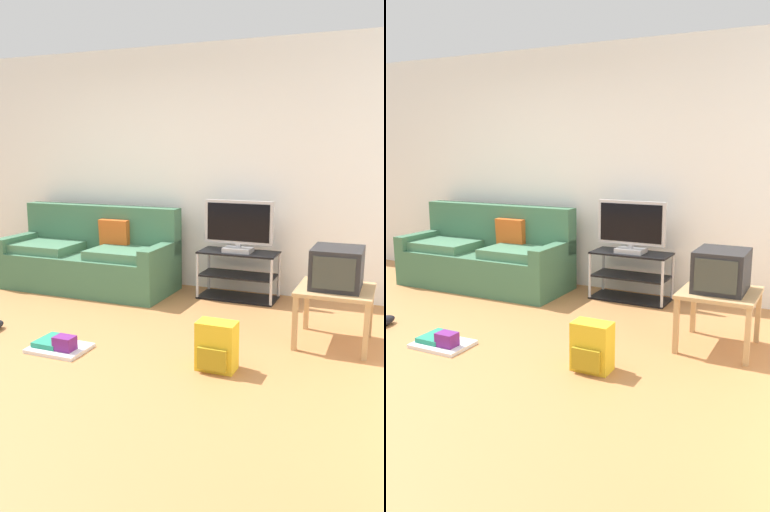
% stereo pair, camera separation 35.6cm
% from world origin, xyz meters
% --- Properties ---
extents(ground_plane, '(9.00, 9.80, 0.02)m').
position_xyz_m(ground_plane, '(0.00, 0.00, -0.01)').
color(ground_plane, '#B27542').
extents(wall_back, '(9.00, 0.10, 2.70)m').
position_xyz_m(wall_back, '(0.00, 2.45, 1.35)').
color(wall_back, white).
rests_on(wall_back, ground_plane).
extents(couch, '(1.99, 0.82, 0.93)m').
position_xyz_m(couch, '(-0.69, 1.89, 0.34)').
color(couch, '#3D6B4C').
rests_on(couch, ground_plane).
extents(tv_stand, '(0.83, 0.39, 0.51)m').
position_xyz_m(tv_stand, '(1.02, 2.11, 0.26)').
color(tv_stand, black).
rests_on(tv_stand, ground_plane).
extents(flat_tv, '(0.73, 0.22, 0.55)m').
position_xyz_m(flat_tv, '(1.02, 2.09, 0.78)').
color(flat_tv, '#B2B2B7').
rests_on(flat_tv, tv_stand).
extents(side_table, '(0.60, 0.60, 0.48)m').
position_xyz_m(side_table, '(2.14, 1.14, 0.41)').
color(side_table, tan).
rests_on(side_table, ground_plane).
extents(crt_tv, '(0.39, 0.45, 0.33)m').
position_xyz_m(crt_tv, '(2.14, 1.16, 0.64)').
color(crt_tv, '#232326').
rests_on(crt_tv, side_table).
extents(backpack, '(0.29, 0.24, 0.36)m').
position_xyz_m(backpack, '(1.42, 0.29, 0.18)').
color(backpack, gold).
rests_on(backpack, ground_plane).
extents(floor_tray, '(0.45, 0.34, 0.14)m').
position_xyz_m(floor_tray, '(0.13, 0.16, 0.04)').
color(floor_tray, silver).
rests_on(floor_tray, ground_plane).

